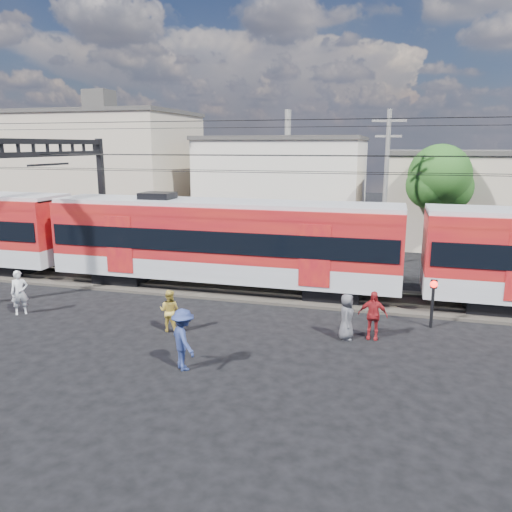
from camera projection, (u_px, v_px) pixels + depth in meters
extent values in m
plane|color=black|center=(171.00, 361.00, 15.63)|extent=(120.00, 120.00, 0.00)
cube|color=#2D2823|center=(244.00, 290.00, 23.15)|extent=(70.00, 3.40, 0.12)
cube|color=#59544C|center=(239.00, 292.00, 22.41)|extent=(70.00, 0.12, 0.12)
cube|color=#59544C|center=(249.00, 283.00, 23.83)|extent=(70.00, 0.12, 0.12)
cube|color=black|center=(14.00, 267.00, 26.36)|extent=(2.40, 2.20, 0.70)
cube|color=black|center=(126.00, 275.00, 24.67)|extent=(2.40, 2.20, 0.70)
cube|color=black|center=(333.00, 291.00, 22.02)|extent=(2.40, 2.20, 0.70)
cube|color=#A3A5AB|center=(223.00, 266.00, 23.17)|extent=(16.00, 3.00, 0.90)
cube|color=maroon|center=(223.00, 231.00, 22.81)|extent=(16.00, 3.00, 2.40)
cube|color=black|center=(223.00, 236.00, 22.87)|extent=(15.68, 3.08, 0.95)
cube|color=#A3A5AB|center=(222.00, 204.00, 22.54)|extent=(16.00, 2.60, 0.25)
cube|color=black|center=(494.00, 303.00, 20.33)|extent=(2.40, 2.20, 0.70)
cube|color=black|center=(103.00, 200.00, 29.22)|extent=(0.30, 0.30, 7.00)
cube|color=black|center=(47.00, 142.00, 24.26)|extent=(0.25, 9.30, 0.25)
cube|color=black|center=(48.00, 154.00, 24.40)|extent=(0.25, 9.30, 0.25)
cylinder|color=black|center=(239.00, 172.00, 21.31)|extent=(70.00, 0.03, 0.03)
cylinder|color=black|center=(248.00, 171.00, 22.62)|extent=(70.00, 0.03, 0.03)
cylinder|color=black|center=(239.00, 156.00, 21.15)|extent=(70.00, 0.03, 0.03)
cylinder|color=black|center=(248.00, 155.00, 22.47)|extent=(70.00, 0.03, 0.03)
cylinder|color=black|center=(216.00, 121.00, 18.24)|extent=(70.00, 0.03, 0.03)
cylinder|color=black|center=(264.00, 127.00, 24.83)|extent=(70.00, 0.03, 0.03)
cube|color=#B8A38D|center=(104.00, 171.00, 41.63)|extent=(14.00, 10.00, 9.00)
cube|color=#3F3D3A|center=(100.00, 114.00, 40.62)|extent=(14.28, 10.20, 0.30)
cube|color=beige|center=(287.00, 184.00, 40.80)|extent=(12.00, 12.00, 7.00)
cube|color=#3F3D3A|center=(288.00, 139.00, 40.01)|extent=(12.24, 12.24, 0.30)
cube|color=#B8A38D|center=(508.00, 200.00, 33.95)|extent=(16.00, 10.00, 6.00)
cylinder|color=slate|center=(385.00, 190.00, 27.28)|extent=(0.24, 0.24, 8.50)
cube|color=slate|center=(389.00, 121.00, 26.48)|extent=(1.80, 0.12, 0.12)
cube|color=slate|center=(388.00, 136.00, 26.66)|extent=(1.40, 0.12, 0.12)
cylinder|color=#382619|center=(436.00, 225.00, 29.82)|extent=(0.36, 0.36, 3.92)
sphere|color=#214614|center=(440.00, 175.00, 29.18)|extent=(3.64, 3.64, 3.64)
sphere|color=#214614|center=(449.00, 187.00, 29.46)|extent=(2.80, 2.80, 2.80)
imported|color=silver|center=(20.00, 293.00, 19.85)|extent=(0.77, 0.76, 1.78)
imported|color=gold|center=(170.00, 311.00, 18.03)|extent=(0.77, 0.61, 1.55)
imported|color=navy|center=(183.00, 339.00, 14.91)|extent=(1.36, 1.36, 1.89)
imported|color=maroon|center=(373.00, 315.00, 17.30)|extent=(1.02, 0.45, 1.72)
imported|color=#4A4A4F|center=(347.00, 317.00, 17.28)|extent=(0.52, 0.80, 1.63)
cylinder|color=black|center=(432.00, 305.00, 18.38)|extent=(0.11, 0.11, 1.72)
sphere|color=#FF140C|center=(434.00, 284.00, 18.20)|extent=(0.27, 0.27, 0.27)
cube|color=black|center=(434.00, 284.00, 18.20)|extent=(0.24, 0.06, 0.33)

